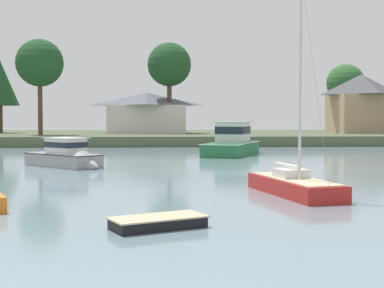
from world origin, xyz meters
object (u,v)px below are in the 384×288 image
object	(u,v)px
dinghy_black	(158,224)
sailboat_red	(294,190)
cruiser_grey	(69,160)
cruiser_green	(234,147)

from	to	relation	value
dinghy_black	sailboat_red	xyz separation A→B (m)	(6.32, 7.60, 0.08)
cruiser_grey	sailboat_red	bearing A→B (deg)	-50.46
dinghy_black	cruiser_grey	bearing A→B (deg)	105.72
cruiser_green	dinghy_black	size ratio (longest dim) A/B	3.32
cruiser_green	sailboat_red	world-z (taller)	sailboat_red
cruiser_grey	sailboat_red	xyz separation A→B (m)	(12.83, -15.55, -0.29)
cruiser_grey	sailboat_red	size ratio (longest dim) A/B	0.66
dinghy_black	sailboat_red	size ratio (longest dim) A/B	0.32
cruiser_green	dinghy_black	world-z (taller)	cruiser_green
cruiser_green	dinghy_black	xyz separation A→B (m)	(-7.51, -36.86, -0.58)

